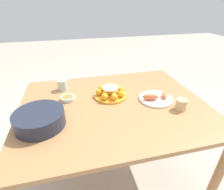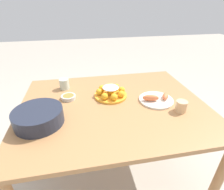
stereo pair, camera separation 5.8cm
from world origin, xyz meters
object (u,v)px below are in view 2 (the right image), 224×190
(cake_plate, at_px, (111,92))
(sauce_bowl, at_px, (68,97))
(cup_near, at_px, (64,84))
(cup_far, at_px, (181,106))
(seafood_platter, at_px, (156,99))
(serving_bowl, at_px, (38,116))
(dining_table, at_px, (113,113))

(cake_plate, bearing_deg, sauce_bowl, -3.17)
(cup_near, bearing_deg, cup_far, 148.13)
(cup_far, bearing_deg, seafood_platter, -55.15)
(seafood_platter, bearing_deg, cake_plate, -23.12)
(sauce_bowl, distance_m, cup_near, 0.19)
(cake_plate, bearing_deg, seafood_platter, 156.88)
(seafood_platter, bearing_deg, cup_far, 124.85)
(serving_bowl, distance_m, cup_far, 0.92)
(cup_near, bearing_deg, seafood_platter, 153.83)
(dining_table, bearing_deg, seafood_platter, 175.24)
(cup_far, bearing_deg, dining_table, -23.06)
(sauce_bowl, relative_size, seafood_platter, 0.43)
(dining_table, bearing_deg, cup_near, -40.56)
(cake_plate, height_order, seafood_platter, cake_plate)
(sauce_bowl, distance_m, seafood_platter, 0.66)
(cup_near, bearing_deg, dining_table, 139.44)
(cake_plate, relative_size, cup_near, 2.90)
(serving_bowl, height_order, seafood_platter, serving_bowl)
(serving_bowl, bearing_deg, cake_plate, -152.97)
(serving_bowl, relative_size, cup_far, 3.80)
(cake_plate, height_order, cup_far, cake_plate)
(cake_plate, relative_size, sauce_bowl, 2.34)
(sauce_bowl, xyz_separation_m, cup_far, (-0.75, 0.31, 0.02))
(cup_near, bearing_deg, cake_plate, 151.26)
(sauce_bowl, bearing_deg, cup_far, 157.60)
(sauce_bowl, bearing_deg, seafood_platter, 166.55)
(serving_bowl, xyz_separation_m, cup_far, (-0.92, 0.04, -0.01))
(serving_bowl, bearing_deg, cup_far, 177.41)
(seafood_platter, bearing_deg, cup_near, -26.17)
(sauce_bowl, bearing_deg, cake_plate, 176.83)
(sauce_bowl, xyz_separation_m, seafood_platter, (-0.65, 0.15, 0.00))
(seafood_platter, height_order, cup_far, cup_far)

